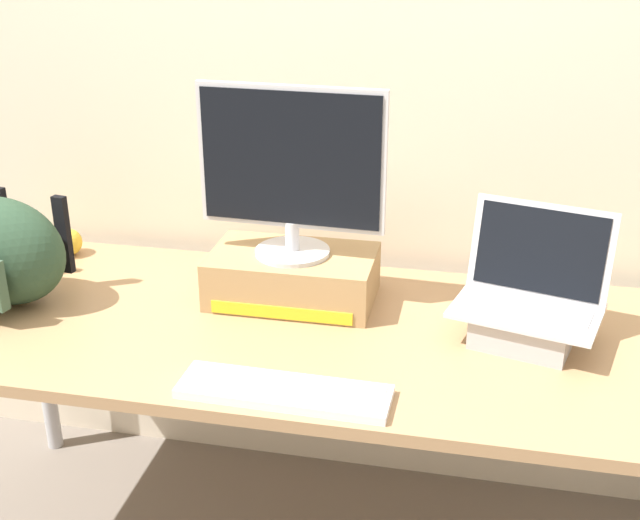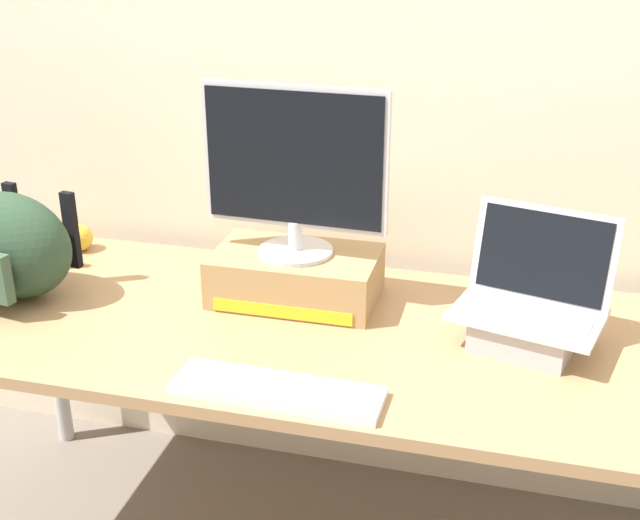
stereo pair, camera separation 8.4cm
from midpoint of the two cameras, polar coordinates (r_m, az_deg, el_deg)
The scene contains 8 objects.
back_wall at distance 2.27m, azimuth 1.56°, elevation 13.91°, with size 7.00×0.10×2.60m, color beige.
desk at distance 2.01m, azimuth -1.20°, elevation -6.31°, with size 2.10×0.79×0.74m.
toner_box_yellow at distance 2.10m, azimuth -3.06°, elevation -1.17°, with size 0.42×0.26×0.13m.
desktop_monitor at distance 2.00m, azimuth -3.25°, elevation 6.29°, with size 0.47×0.19×0.43m.
open_laptop at distance 1.96m, azimuth 13.17°, elevation -3.67°, with size 0.38×0.31×0.31m.
external_keyboard at distance 1.72m, azimuth -3.95°, elevation -9.20°, with size 0.45×0.14×0.02m.
messenger_backpack at distance 2.23m, azimuth -22.50°, elevation 0.53°, with size 0.39×0.30×0.28m.
plush_toy at distance 2.51m, azimuth -18.18°, elevation 1.20°, with size 0.08×0.08×0.08m.
Camera 1 is at (0.36, -1.71, 1.67)m, focal length 45.56 mm.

